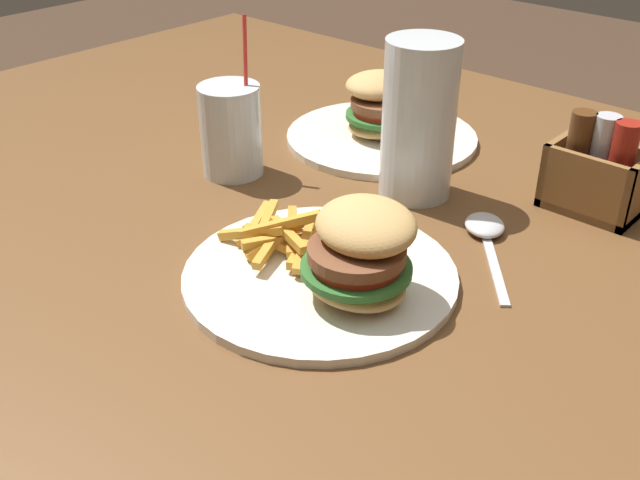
% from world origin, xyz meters
% --- Properties ---
extents(dining_table, '(1.52, 1.08, 0.73)m').
position_xyz_m(dining_table, '(0.00, 0.00, 0.65)').
color(dining_table, brown).
rests_on(dining_table, ground_plane).
extents(meal_plate_near, '(0.28, 0.28, 0.11)m').
position_xyz_m(meal_plate_near, '(0.13, -0.14, 0.76)').
color(meal_plate_near, silver).
rests_on(meal_plate_near, dining_table).
extents(beer_glass, '(0.09, 0.09, 0.19)m').
position_xyz_m(beer_glass, '(0.07, 0.08, 0.82)').
color(beer_glass, silver).
rests_on(beer_glass, dining_table).
extents(juice_glass, '(0.08, 0.08, 0.20)m').
position_xyz_m(juice_glass, '(-0.14, -0.03, 0.78)').
color(juice_glass, silver).
rests_on(juice_glass, dining_table).
extents(spoon, '(0.13, 0.15, 0.02)m').
position_xyz_m(spoon, '(0.19, 0.05, 0.74)').
color(spoon, silver).
rests_on(spoon, dining_table).
extents(meal_plate_far, '(0.27, 0.27, 0.10)m').
position_xyz_m(meal_plate_far, '(-0.07, 0.19, 0.76)').
color(meal_plate_far, silver).
rests_on(meal_plate_far, dining_table).
extents(condiment_caddy, '(0.11, 0.07, 0.12)m').
position_xyz_m(condiment_caddy, '(0.25, 0.19, 0.78)').
color(condiment_caddy, brown).
rests_on(condiment_caddy, dining_table).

